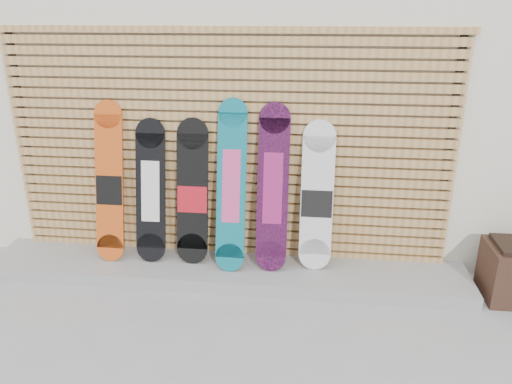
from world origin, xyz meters
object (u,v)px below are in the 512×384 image
snowboard_5 (317,197)px  snowboard_3 (231,186)px  snowboard_2 (192,193)px  snowboard_0 (109,183)px  snowboard_4 (273,188)px  snowboard_1 (151,191)px

snowboard_5 → snowboard_3: bearing=-175.3°
snowboard_2 → snowboard_5: snowboard_5 is taller
snowboard_0 → snowboard_3: 1.19m
snowboard_3 → snowboard_4: snowboard_3 is taller
snowboard_1 → snowboard_0: bearing=-177.4°
snowboard_3 → snowboard_5: (0.79, 0.06, -0.10)m
snowboard_3 → snowboard_0: bearing=178.5°
snowboard_2 → snowboard_5: size_ratio=0.99×
snowboard_2 → snowboard_0: bearing=-178.3°
snowboard_2 → snowboard_4: snowboard_4 is taller
snowboard_0 → snowboard_4: 1.57m
snowboard_3 → snowboard_4: size_ratio=1.02×
snowboard_3 → snowboard_5: 0.80m
snowboard_3 → snowboard_4: (0.38, 0.03, -0.02)m
snowboard_0 → snowboard_1: snowboard_0 is taller
snowboard_0 → snowboard_2: (0.80, 0.02, -0.07)m
snowboard_5 → snowboard_0: bearing=-179.0°
snowboard_1 → snowboard_5: snowboard_5 is taller
snowboard_4 → snowboard_5: size_ratio=1.11×
snowboard_0 → snowboard_3: size_ratio=0.97×
snowboard_0 → snowboard_3: (1.18, -0.03, 0.03)m
snowboard_2 → snowboard_5: 1.17m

